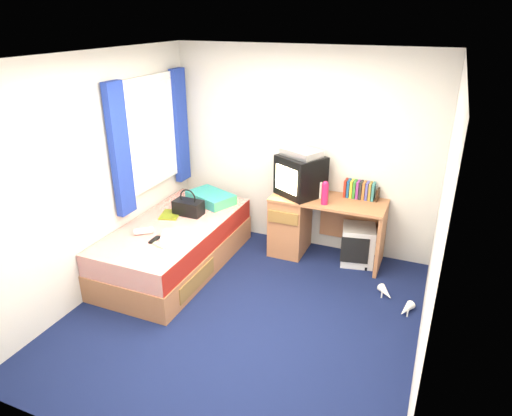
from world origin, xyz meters
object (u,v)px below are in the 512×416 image
at_px(aerosol_can, 319,190).
at_px(storage_cube, 358,245).
at_px(bed, 176,245).
at_px(vcr, 302,153).
at_px(white_heels, 396,301).
at_px(pink_water_bottle, 325,194).
at_px(desk, 305,222).
at_px(pillow, 211,198).
at_px(remote_control, 155,240).
at_px(crt_tv, 300,176).
at_px(water_bottle, 144,231).
at_px(colour_swatch_fan, 159,245).
at_px(handbag, 188,207).
at_px(magazine, 170,215).
at_px(towel, 175,238).
at_px(picture_frame, 378,195).

bearing_deg(aerosol_can, storage_cube, 3.22).
relative_size(bed, vcr, 4.79).
bearing_deg(white_heels, pink_water_bottle, 150.88).
bearing_deg(bed, aerosol_can, 31.55).
distance_m(desk, vcr, 0.85).
distance_m(bed, desk, 1.54).
bearing_deg(storage_cube, pillow, 174.42).
bearing_deg(remote_control, crt_tv, 47.02).
bearing_deg(vcr, aerosol_can, 21.32).
xyz_separation_m(pillow, vcr, (1.09, 0.18, 0.65)).
height_order(aerosol_can, water_bottle, aerosol_can).
xyz_separation_m(crt_tv, colour_swatch_fan, (-1.04, -1.38, -0.44)).
bearing_deg(handbag, bed, -92.47).
distance_m(aerosol_can, magazine, 1.75).
distance_m(towel, remote_control, 0.23).
height_order(pillow, colour_swatch_fan, pillow).
distance_m(crt_tv, magazine, 1.58).
xyz_separation_m(pink_water_bottle, white_heels, (0.92, -0.51, -0.83)).
xyz_separation_m(picture_frame, aerosol_can, (-0.63, -0.18, 0.03)).
bearing_deg(colour_swatch_fan, handbag, 98.37).
distance_m(magazine, white_heels, 2.65).
distance_m(pillow, handbag, 0.43).
relative_size(aerosol_can, water_bottle, 0.99).
height_order(vcr, aerosol_can, vcr).
height_order(desk, colour_swatch_fan, desk).
relative_size(storage_cube, aerosol_can, 2.30).
height_order(aerosol_can, colour_swatch_fan, aerosol_can).
xyz_separation_m(bed, vcr, (1.18, 0.89, 0.99)).
bearing_deg(white_heels, handbag, 177.84).
bearing_deg(handbag, water_bottle, -104.35).
height_order(desk, remote_control, desk).
bearing_deg(vcr, picture_frame, 36.32).
xyz_separation_m(handbag, magazine, (-0.18, -0.11, -0.08)).
bearing_deg(remote_control, handbag, 89.44).
relative_size(picture_frame, magazine, 0.50).
distance_m(aerosol_can, white_heels, 1.47).
height_order(handbag, magazine, handbag).
relative_size(bed, pink_water_bottle, 8.34).
xyz_separation_m(pillow, handbag, (-0.07, -0.42, 0.03)).
bearing_deg(pillow, aerosol_can, 6.86).
distance_m(picture_frame, aerosol_can, 0.65).
bearing_deg(picture_frame, bed, -150.01).
bearing_deg(desk, towel, -128.77).
height_order(pillow, white_heels, pillow).
relative_size(vcr, towel, 1.54).
bearing_deg(white_heels, pillow, 167.77).
distance_m(handbag, remote_control, 0.72).
xyz_separation_m(desk, white_heels, (1.19, -0.68, -0.37)).
height_order(pillow, aerosol_can, aerosol_can).
bearing_deg(magazine, remote_control, -71.89).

